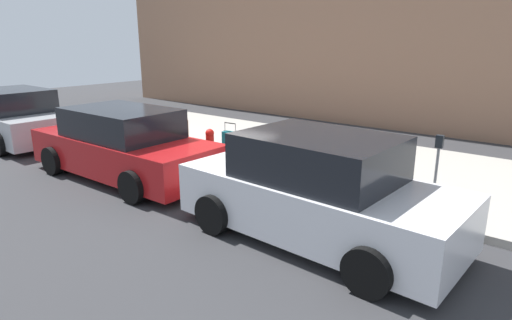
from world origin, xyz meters
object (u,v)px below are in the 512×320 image
object	(u,v)px
bollard_post	(186,138)
parked_car_white_0	(317,192)
suitcase_navy_2	(323,167)
suitcase_red_1	(344,171)
suitcase_teal_7	(230,147)
suitcase_maroon_6	(244,155)
suitcase_silver_3	(305,162)
parked_car_red_1	(123,145)
suitcase_teal_0	(366,177)
parked_car_silver_2	(14,118)
suitcase_black_5	(265,158)
suitcase_olive_4	(282,163)
fire_hydrant	(210,143)
parking_meter	(437,160)

from	to	relation	value
bollard_post	parked_car_white_0	bearing A→B (deg)	159.83
suitcase_navy_2	suitcase_red_1	bearing A→B (deg)	-175.70
suitcase_teal_7	suitcase_maroon_6	bearing A→B (deg)	168.38
suitcase_silver_3	parked_car_red_1	bearing A→B (deg)	29.92
suitcase_teal_7	bollard_post	xyz separation A→B (m)	(1.30, 0.22, 0.08)
suitcase_teal_0	suitcase_teal_7	xyz separation A→B (m)	(3.50, -0.12, 0.01)
suitcase_teal_0	parked_car_silver_2	distance (m)	10.44
parked_car_red_1	suitcase_silver_3	bearing A→B (deg)	-150.08
suitcase_silver_3	parked_car_red_1	size ratio (longest dim) A/B	0.22
suitcase_black_5	parked_car_white_0	world-z (taller)	parked_car_white_0
suitcase_red_1	parked_car_white_0	bearing A→B (deg)	106.13
suitcase_olive_4	suitcase_teal_7	size ratio (longest dim) A/B	0.77
bollard_post	parked_car_silver_2	size ratio (longest dim) A/B	0.21
suitcase_red_1	suitcase_silver_3	bearing A→B (deg)	-3.71
suitcase_red_1	parked_car_red_1	world-z (taller)	parked_car_red_1
suitcase_olive_4	parked_car_silver_2	distance (m)	8.54
suitcase_black_5	parked_car_red_1	size ratio (longest dim) A/B	0.17
suitcase_red_1	suitcase_navy_2	size ratio (longest dim) A/B	1.01
suitcase_maroon_6	parked_car_red_1	size ratio (longest dim) A/B	0.16
suitcase_teal_0	suitcase_maroon_6	size ratio (longest dim) A/B	1.20
fire_hydrant	suitcase_black_5	bearing A→B (deg)	-177.31
parked_car_red_1	parked_car_silver_2	bearing A→B (deg)	0.00
bollard_post	parking_meter	xyz separation A→B (m)	(-5.95, -0.40, 0.38)
suitcase_silver_3	parked_car_silver_2	world-z (taller)	parked_car_silver_2
suitcase_teal_0	suitcase_maroon_6	world-z (taller)	suitcase_teal_0
suitcase_black_5	parked_car_red_1	distance (m)	3.13
suitcase_navy_2	bollard_post	size ratio (longest dim) A/B	1.17
suitcase_silver_3	suitcase_teal_0	bearing A→B (deg)	175.75
suitcase_olive_4	suitcase_red_1	bearing A→B (deg)	179.59
suitcase_black_5	suitcase_maroon_6	xyz separation A→B (m)	(0.52, 0.11, -0.00)
suitcase_silver_3	fire_hydrant	size ratio (longest dim) A/B	1.39
suitcase_olive_4	suitcase_black_5	bearing A→B (deg)	-7.87
suitcase_teal_7	parked_car_red_1	distance (m)	2.43
fire_hydrant	bollard_post	distance (m)	0.71
suitcase_olive_4	parked_car_silver_2	xyz separation A→B (m)	(8.31, 1.94, 0.34)
suitcase_maroon_6	parked_car_silver_2	distance (m)	7.51
suitcase_olive_4	parked_car_white_0	world-z (taller)	parked_car_white_0
suitcase_navy_2	parked_car_white_0	bearing A→B (deg)	117.59
suitcase_olive_4	suitcase_black_5	xyz separation A→B (m)	(0.53, -0.07, 0.02)
suitcase_maroon_6	suitcase_teal_7	bearing A→B (deg)	-11.62
suitcase_olive_4	suitcase_navy_2	bearing A→B (deg)	177.61
parking_meter	parked_car_red_1	bearing A→B (deg)	20.01
suitcase_silver_3	suitcase_maroon_6	size ratio (longest dim) A/B	1.35
suitcase_black_5	parked_car_red_1	xyz separation A→B (m)	(2.38, 2.02, 0.31)
suitcase_olive_4	parked_car_white_0	bearing A→B (deg)	136.23
suitcase_red_1	suitcase_teal_0	bearing A→B (deg)	174.74
suitcase_teal_0	suitcase_silver_3	size ratio (longest dim) A/B	0.89
suitcase_silver_3	parking_meter	xyz separation A→B (m)	(-2.55, -0.20, 0.45)
parked_car_silver_2	parked_car_red_1	bearing A→B (deg)	180.00
suitcase_teal_7	suitcase_olive_4	bearing A→B (deg)	177.70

